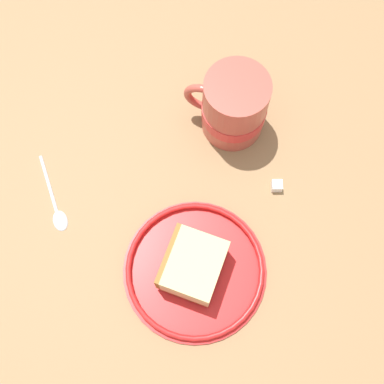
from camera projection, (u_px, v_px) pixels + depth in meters
The scene contains 6 objects.
ground_plane at pixel (180, 241), 72.08cm from camera, with size 133.16×133.16×2.47cm, color #936D47.
small_plate at pixel (195, 270), 68.93cm from camera, with size 18.98×18.98×1.35cm.
cake_slice at pixel (193, 266), 66.61cm from camera, with size 8.39×7.53×4.93cm.
tea_mug at pixel (234, 106), 71.38cm from camera, with size 8.99×11.82×10.78cm.
teaspoon at pixel (56, 208), 71.95cm from camera, with size 9.44×8.98×0.80cm.
sugar_cube at pixel (277, 186), 72.59cm from camera, with size 1.43×1.43×1.43cm, color white.
Camera 1 is at (-14.49, -8.04, 69.26)cm, focal length 49.21 mm.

